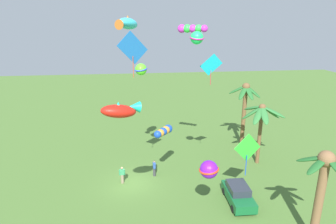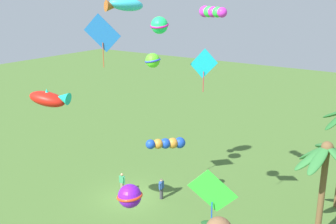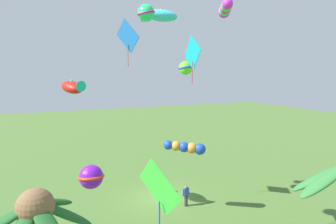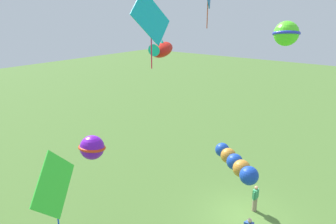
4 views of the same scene
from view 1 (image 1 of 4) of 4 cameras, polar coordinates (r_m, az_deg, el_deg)
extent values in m
plane|color=#476B2D|center=(26.59, -7.18, -14.02)|extent=(120.00, 120.00, 0.00)
cylinder|color=brown|center=(34.05, 14.86, -0.87)|extent=(0.47, 0.47, 7.00)
ellipsoid|color=#236028|center=(32.58, 15.94, 3.70)|extent=(1.85, 0.79, 1.46)
ellipsoid|color=#236028|center=(32.97, 16.63, 3.88)|extent=(1.70, 1.73, 1.36)
ellipsoid|color=#236028|center=(33.78, 16.32, 4.08)|extent=(1.05, 1.85, 1.50)
ellipsoid|color=#236028|center=(34.08, 15.50, 4.36)|extent=(1.86, 1.46, 1.40)
ellipsoid|color=#236028|center=(33.80, 14.08, 4.54)|extent=(1.96, 1.45, 1.22)
ellipsoid|color=#236028|center=(33.18, 13.70, 4.36)|extent=(1.14, 2.02, 1.19)
ellipsoid|color=#236028|center=(32.56, 14.71, 3.74)|extent=(1.66, 1.64, 1.51)
sphere|color=brown|center=(33.17, 15.32, 4.89)|extent=(0.89, 0.89, 0.89)
cylinder|color=brown|center=(21.00, 27.85, -15.65)|extent=(0.53, 0.53, 6.03)
ellipsoid|color=#1E5623|center=(20.36, 30.29, -8.18)|extent=(1.03, 1.76, 0.92)
ellipsoid|color=#1E5623|center=(20.31, 27.72, -8.24)|extent=(1.59, 0.51, 1.15)
ellipsoid|color=#1E5623|center=(19.76, 26.65, -8.35)|extent=(1.47, 1.63, 0.90)
ellipsoid|color=#1E5623|center=(19.13, 27.62, -9.47)|extent=(1.04, 1.74, 0.99)
sphere|color=brown|center=(19.64, 29.08, -8.15)|extent=(1.02, 1.02, 1.02)
cylinder|color=brown|center=(30.14, 17.80, -4.55)|extent=(0.37, 0.37, 5.96)
ellipsoid|color=#2D7033|center=(28.41, 18.71, -0.65)|extent=(2.26, 1.06, 1.43)
ellipsoid|color=#2D7033|center=(29.22, 20.37, -0.02)|extent=(1.77, 2.28, 1.14)
ellipsoid|color=#2D7033|center=(29.84, 19.86, -0.06)|extent=(0.78, 2.14, 1.55)
ellipsoid|color=#2D7033|center=(30.31, 18.05, 0.46)|extent=(2.24, 1.32, 1.48)
ellipsoid|color=#2D7033|center=(29.95, 16.63, 0.79)|extent=(2.34, 1.63, 1.10)
ellipsoid|color=#2D7033|center=(29.36, 16.43, -0.16)|extent=(1.40, 2.10, 1.69)
ellipsoid|color=#2D7033|center=(28.50, 17.58, -0.66)|extent=(1.96, 1.92, 1.58)
sphere|color=brown|center=(29.21, 18.32, 0.89)|extent=(0.70, 0.70, 0.70)
cube|color=#145B2D|center=(24.36, 13.84, -15.94)|extent=(3.95, 1.81, 0.70)
cube|color=#282D38|center=(24.15, 13.83, -14.50)|extent=(2.07, 1.55, 0.56)
cylinder|color=black|center=(23.85, 16.63, -17.85)|extent=(0.60, 0.20, 0.60)
cylinder|color=black|center=(23.36, 12.88, -18.35)|extent=(0.60, 0.20, 0.60)
cylinder|color=black|center=(25.72, 14.60, -14.87)|extent=(0.60, 0.20, 0.60)
cylinder|color=black|center=(25.26, 11.14, -15.25)|extent=(0.60, 0.20, 0.60)
cylinder|color=gray|center=(26.62, -9.09, -13.02)|extent=(0.26, 0.26, 0.84)
cube|color=#338956|center=(26.28, -9.16, -11.72)|extent=(0.23, 0.38, 0.54)
sphere|color=#A37556|center=(26.10, -9.20, -10.99)|extent=(0.21, 0.21, 0.21)
cylinder|color=#338956|center=(26.29, -8.65, -11.80)|extent=(0.09, 0.09, 0.52)
cylinder|color=#338956|center=(26.31, -9.67, -11.83)|extent=(0.09, 0.09, 0.52)
cylinder|color=#38383D|center=(27.44, -2.74, -11.82)|extent=(0.26, 0.26, 0.84)
cube|color=#2D519E|center=(27.11, -2.76, -10.54)|extent=(0.40, 0.26, 0.54)
sphere|color=beige|center=(26.94, -2.77, -9.83)|extent=(0.21, 0.21, 0.21)
cylinder|color=#2D519E|center=(27.33, -2.84, -10.41)|extent=(0.09, 0.09, 0.52)
cylinder|color=#2D519E|center=(26.93, -2.68, -10.86)|extent=(0.09, 0.09, 0.52)
sphere|color=#7416C9|center=(19.74, 8.16, -11.28)|extent=(1.23, 1.23, 1.23)
torus|color=red|center=(19.74, 8.16, -11.28)|extent=(1.47, 1.47, 0.33)
ellipsoid|color=#38CCE6|center=(22.86, -8.00, 17.07)|extent=(2.63, 2.09, 1.07)
cone|color=#AC591E|center=(21.95, -9.28, 16.74)|extent=(1.04, 1.01, 0.80)
cone|color=#AC591E|center=(22.87, -8.04, 18.01)|extent=(0.62, 0.62, 0.47)
cube|color=#3DE13D|center=(22.61, 15.60, -6.89)|extent=(0.95, 2.48, 2.56)
cylinder|color=blue|center=(23.24, 15.30, -10.25)|extent=(0.06, 0.06, 1.70)
sphere|color=#1843BA|center=(26.10, 0.05, -3.37)|extent=(0.77, 0.77, 0.77)
sphere|color=orange|center=(25.62, -0.46, -3.64)|extent=(0.74, 0.74, 0.74)
sphere|color=#1843BA|center=(25.15, -0.98, -3.92)|extent=(0.71, 0.71, 0.71)
sphere|color=orange|center=(24.68, -1.52, -4.21)|extent=(0.68, 0.68, 0.68)
sphere|color=#1843BA|center=(24.21, -2.08, -4.51)|extent=(0.65, 0.65, 0.65)
ellipsoid|color=red|center=(17.37, -9.82, 0.16)|extent=(1.76, 2.51, 1.12)
cone|color=#16C5A8|center=(17.60, -6.77, 1.04)|extent=(0.91, 0.97, 0.80)
cone|color=#16C5A8|center=(17.27, -9.88, 1.30)|extent=(0.55, 0.55, 0.45)
cube|color=blue|center=(20.31, -7.09, 12.60)|extent=(0.96, 2.14, 2.30)
cylinder|color=#C34929|center=(20.45, -6.95, 8.93)|extent=(0.05, 0.05, 1.50)
sphere|color=#20EE6D|center=(20.44, 5.77, 14.53)|extent=(0.90, 0.90, 0.90)
torus|color=#CF1A8F|center=(20.44, 5.77, 14.53)|extent=(1.15, 1.15, 0.32)
cube|color=#14B3CC|center=(22.88, 8.62, 9.31)|extent=(0.39, 1.80, 1.76)
cylinder|color=red|center=(23.04, 8.51, 6.80)|extent=(0.04, 0.04, 1.17)
sphere|color=#E32DD6|center=(25.42, 2.76, 16.28)|extent=(0.71, 0.71, 0.71)
sphere|color=#2FE245|center=(25.25, 3.86, 16.27)|extent=(0.68, 0.68, 0.68)
sphere|color=#E32DD6|center=(25.08, 4.98, 16.25)|extent=(0.66, 0.66, 0.66)
sphere|color=#2FE245|center=(24.93, 6.11, 16.22)|extent=(0.63, 0.63, 0.63)
sphere|color=#E32DD6|center=(24.78, 7.25, 16.19)|extent=(0.60, 0.60, 0.60)
sphere|color=#5AF229|center=(24.66, -5.42, 8.47)|extent=(1.00, 1.00, 1.00)
torus|color=blue|center=(24.66, -5.42, 8.47)|extent=(1.49, 1.49, 0.31)
camera|label=2|loc=(17.27, 76.36, 6.51)|focal=43.21mm
camera|label=3|loc=(24.51, 45.95, 2.17)|focal=31.16mm
camera|label=4|loc=(31.92, 19.21, 11.03)|focal=33.55mm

